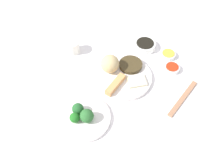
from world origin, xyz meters
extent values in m
cube|color=white|center=(0.00, 0.00, 0.01)|extent=(2.20, 2.20, 0.02)
cylinder|color=white|center=(0.00, -0.01, 0.03)|extent=(0.26, 0.26, 0.02)
sphere|color=tan|center=(0.05, -0.05, 0.08)|extent=(0.08, 0.08, 0.08)
cube|color=tan|center=(0.04, 0.04, 0.05)|extent=(0.10, 0.11, 0.02)
cube|color=beige|center=(-0.06, 0.03, 0.04)|extent=(0.08, 0.07, 0.01)
cylinder|color=#40341C|center=(-0.05, -0.06, 0.04)|extent=(0.10, 0.10, 0.02)
cylinder|color=white|center=(0.18, 0.17, 0.03)|extent=(0.21, 0.21, 0.01)
sphere|color=#1F6A1F|center=(0.21, 0.18, 0.05)|extent=(0.04, 0.04, 0.04)
sphere|color=#2A652D|center=(0.17, 0.19, 0.06)|extent=(0.05, 0.05, 0.05)
sphere|color=#225B28|center=(0.20, 0.15, 0.06)|extent=(0.05, 0.05, 0.05)
cylinder|color=white|center=(-0.14, -0.18, 0.04)|extent=(0.10, 0.10, 0.03)
cylinder|color=black|center=(-0.14, -0.18, 0.05)|extent=(0.08, 0.08, 0.00)
cylinder|color=white|center=(-0.23, -0.02, 0.03)|extent=(0.07, 0.07, 0.02)
cylinder|color=red|center=(-0.23, -0.02, 0.04)|extent=(0.06, 0.06, 0.00)
cylinder|color=white|center=(-0.23, -0.11, 0.03)|extent=(0.07, 0.07, 0.02)
cylinder|color=yellow|center=(-0.23, -0.11, 0.04)|extent=(0.06, 0.06, 0.00)
cylinder|color=white|center=(0.20, -0.20, 0.05)|extent=(0.06, 0.06, 0.06)
cube|color=#A57352|center=(-0.23, 0.14, 0.02)|extent=(0.17, 0.16, 0.01)
camera|label=1|loc=(0.15, 0.74, 0.95)|focal=44.39mm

